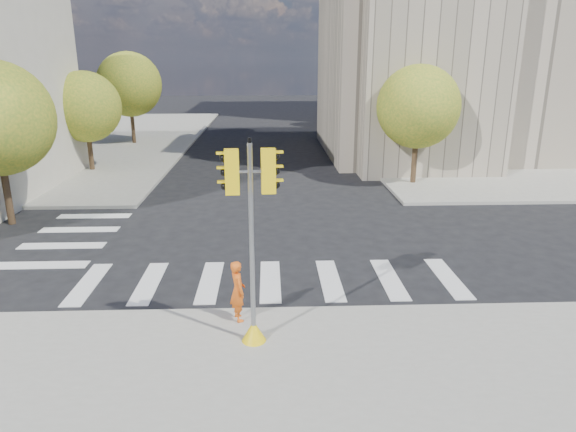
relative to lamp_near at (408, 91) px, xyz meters
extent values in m
plane|color=black|center=(-8.00, -14.00, -4.58)|extent=(160.00, 160.00, 0.00)
cube|color=gray|center=(12.00, 12.00, -4.50)|extent=(28.00, 40.00, 0.15)
cube|color=gray|center=(-28.00, 12.00, -4.50)|extent=(28.00, 40.00, 0.15)
cube|color=#A0937F|center=(9.00, 6.00, 2.42)|extent=(26.00, 14.00, 14.00)
cube|color=#A0937F|center=(1.00, 1.00, 2.42)|extent=(8.00, 8.00, 14.00)
cylinder|color=#382616|center=(-18.50, -10.00, -3.35)|extent=(0.28, 0.28, 2.45)
cylinder|color=#382616|center=(-18.50, 0.00, -3.49)|extent=(0.28, 0.28, 2.17)
sphere|color=#4D7722|center=(-18.50, 0.00, -0.81)|extent=(4.00, 4.00, 4.00)
cylinder|color=#382616|center=(-18.50, 10.00, -3.27)|extent=(0.28, 0.28, 2.62)
sphere|color=#4D7722|center=(-18.50, 10.00, -0.03)|extent=(4.80, 4.80, 4.80)
cylinder|color=#382616|center=(-0.50, -4.00, -3.39)|extent=(0.28, 0.28, 2.38)
sphere|color=#4D7722|center=(-0.50, -4.00, -0.52)|extent=(4.20, 4.20, 4.20)
cylinder|color=#382616|center=(-0.50, 8.00, -3.32)|extent=(0.28, 0.28, 2.52)
sphere|color=#4D7722|center=(-0.50, 8.00, -0.22)|extent=(4.60, 4.60, 4.60)
cylinder|color=#382616|center=(-0.50, 20.00, -3.44)|extent=(0.28, 0.28, 2.27)
sphere|color=#4D7722|center=(-0.50, 20.00, -0.70)|extent=(4.00, 4.00, 4.00)
cylinder|color=black|center=(0.00, 0.00, -0.43)|extent=(0.12, 0.12, 8.00)
cube|color=black|center=(0.00, 0.00, 3.57)|extent=(0.35, 0.18, 0.22)
cylinder|color=black|center=(0.00, 14.00, -0.43)|extent=(0.12, 0.12, 8.00)
cube|color=black|center=(0.00, 14.00, 3.57)|extent=(0.35, 0.18, 0.22)
cone|color=yellow|center=(-8.50, -19.64, -4.18)|extent=(0.56, 0.56, 0.50)
cylinder|color=gray|center=(-8.50, -19.64, -2.14)|extent=(0.11, 0.11, 4.58)
cylinder|color=black|center=(-8.50, -19.64, 0.20)|extent=(0.07, 0.07, 0.12)
cylinder|color=gray|center=(-8.50, -19.64, -0.45)|extent=(0.90, 0.13, 0.06)
cube|color=yellow|center=(-8.88, -19.67, -0.45)|extent=(0.32, 0.24, 0.95)
cube|color=yellow|center=(-8.12, -19.61, -0.45)|extent=(0.32, 0.24, 0.95)
imported|color=#DB5714|center=(-8.90, -18.60, -3.65)|extent=(0.54, 0.66, 1.55)
camera|label=1|loc=(-8.12, -30.14, 1.80)|focal=32.00mm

